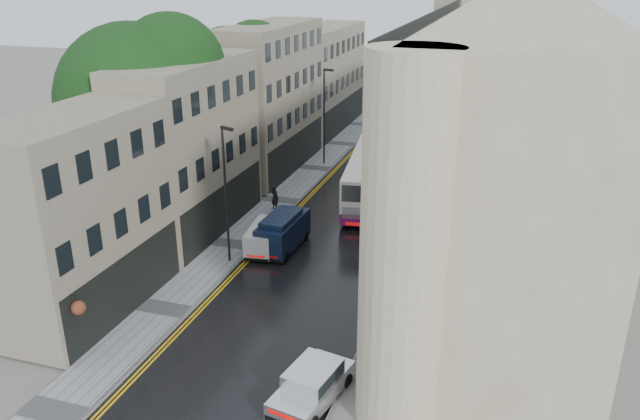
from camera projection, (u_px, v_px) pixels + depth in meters
The scene contains 15 objects.
road at pixel (357, 210), 44.93m from camera, with size 9.00×85.00×0.02m, color black.
left_sidewalk at pixel (281, 201), 46.57m from camera, with size 2.70×85.00×0.12m, color gray.
right_sidewalk at pixel (432, 218), 43.39m from camera, with size 1.80×85.00×0.12m, color slate.
old_shop_row at pixel (247, 112), 47.63m from camera, with size 4.50×56.00×12.00m, color gray, non-canonical shape.
modern_block at pixel (516, 131), 38.13m from camera, with size 8.00×40.00×14.00m, color beige, non-canonical shape.
tree_near at pixel (138, 127), 39.27m from camera, with size 10.56×10.56×13.89m, color black, non-canonical shape.
tree_far at pixel (231, 99), 50.98m from camera, with size 9.24×9.24×12.46m, color black, non-canonical shape.
cream_bus at pixel (347, 192), 43.39m from camera, with size 2.86×12.58×3.43m, color white, non-canonical shape.
white_lorry at pixel (403, 144), 52.70m from camera, with size 2.67×8.90×4.67m, color silver, non-canonical shape.
silver_hatchback at pixel (274, 399), 24.13m from camera, with size 1.84×4.21×1.58m, color silver, non-canonical shape.
white_van at pixel (246, 246), 37.14m from camera, with size 1.60×3.73×1.69m, color silver, non-canonical shape.
navy_van at pixel (259, 239), 37.23m from camera, with size 1.87×4.67×2.38m, color #0D1932, non-canonical shape.
pedestrian at pixel (275, 197), 44.41m from camera, with size 0.66×0.43×1.80m, color black.
lamp_post_near at pixel (226, 196), 35.53m from camera, with size 0.91×0.20×8.12m, color black, non-canonical shape.
lamp_post_far at pixel (324, 117), 53.61m from camera, with size 0.93×0.21×8.25m, color black, non-canonical shape.
Camera 1 is at (10.14, -13.16, 16.45)m, focal length 35.00 mm.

